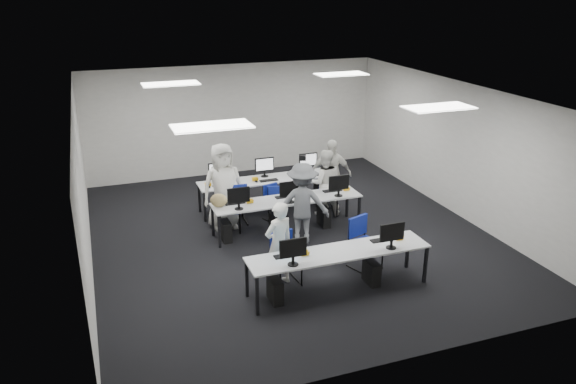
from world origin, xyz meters
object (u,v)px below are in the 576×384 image
object	(u,v)px
chair_3	(275,209)
chair_1	(365,252)
desk_front	(339,254)
chair_6	(276,207)
chair_7	(326,200)
photographer	(302,203)
chair_2	(231,217)
chair_4	(328,202)
student_0	(279,244)
student_1	(325,183)
chair_5	(236,210)
student_2	(223,186)
student_3	(331,174)
desk_mid	(287,201)
chair_0	(285,267)

from	to	relation	value
chair_3	chair_1	bearing A→B (deg)	-90.50
desk_front	chair_3	bearing A→B (deg)	91.12
chair_6	chair_7	world-z (taller)	chair_7
chair_1	photographer	xyz separation A→B (m)	(-0.69, 1.43, 0.54)
chair_2	chair_4	bearing A→B (deg)	20.46
desk_front	chair_4	xyz separation A→B (m)	(1.22, 3.22, -0.41)
student_0	student_1	size ratio (longest dim) A/B	1.01
chair_5	student_2	bearing A→B (deg)	-153.09
chair_1	chair_7	xyz separation A→B (m)	(0.42, 2.78, -0.04)
chair_3	student_3	xyz separation A→B (m)	(1.48, 0.29, 0.57)
desk_mid	student_0	xyz separation A→B (m)	(-0.90, -2.06, 0.09)
desk_front	chair_4	size ratio (longest dim) A/B	3.76
student_2	desk_mid	bearing A→B (deg)	-34.05
student_3	photographer	bearing A→B (deg)	-112.11
desk_front	chair_6	size ratio (longest dim) A/B	3.91
student_0	photographer	world-z (taller)	photographer
chair_2	chair_7	world-z (taller)	chair_2
chair_5	student_0	distance (m)	2.91
chair_3	student_0	xyz separation A→B (m)	(-0.83, -2.72, 0.52)
chair_0	chair_4	xyz separation A→B (m)	(1.99, 2.68, -0.02)
chair_3	student_3	world-z (taller)	student_3
desk_mid	student_1	world-z (taller)	student_1
photographer	chair_2	bearing A→B (deg)	-21.78
chair_0	student_1	size ratio (longest dim) A/B	0.60
chair_4	chair_7	distance (m)	0.13
student_1	student_3	distance (m)	0.46
desk_mid	chair_7	size ratio (longest dim) A/B	3.76
chair_6	student_3	distance (m)	1.52
desk_front	student_0	world-z (taller)	student_0
student_0	chair_2	bearing A→B (deg)	-103.16
chair_2	chair_3	world-z (taller)	chair_2
student_0	student_1	distance (m)	3.34
chair_3	chair_6	distance (m)	0.15
desk_mid	student_2	xyz separation A→B (m)	(-1.21, 0.67, 0.26)
chair_0	chair_5	bearing A→B (deg)	88.25
chair_7	student_3	xyz separation A→B (m)	(0.19, 0.20, 0.56)
student_1	student_2	world-z (taller)	student_2
chair_2	photographer	world-z (taller)	photographer
chair_2	student_3	world-z (taller)	student_3
desk_front	desk_mid	distance (m)	2.60
desk_front	chair_6	distance (m)	3.40
chair_4	student_2	distance (m)	2.52
desk_front	chair_7	size ratio (longest dim) A/B	3.76
chair_2	chair_6	bearing A→B (deg)	31.25
chair_7	student_3	bearing A→B (deg)	60.23
desk_mid	chair_0	world-z (taller)	chair_0
chair_0	chair_6	xyz separation A→B (m)	(0.79, 2.83, -0.03)
chair_5	chair_6	distance (m)	0.94
chair_5	student_2	size ratio (longest dim) A/B	0.51
chair_1	chair_0	bearing A→B (deg)	160.35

